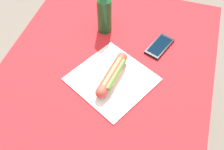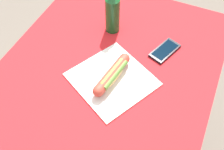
% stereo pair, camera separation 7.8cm
% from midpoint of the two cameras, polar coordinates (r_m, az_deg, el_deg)
% --- Properties ---
extents(dining_table, '(1.22, 0.83, 0.76)m').
position_cam_midpoint_polar(dining_table, '(1.17, -0.71, -5.91)').
color(dining_table, brown).
rests_on(dining_table, ground).
extents(paper_wrapper, '(0.37, 0.37, 0.01)m').
position_cam_midpoint_polar(paper_wrapper, '(1.07, 2.08, -0.98)').
color(paper_wrapper, silver).
rests_on(paper_wrapper, dining_table).
extents(hot_dog, '(0.22, 0.08, 0.05)m').
position_cam_midpoint_polar(hot_dog, '(1.04, 2.17, -0.02)').
color(hot_dog, '#E5BC75').
rests_on(hot_dog, paper_wrapper).
extents(cell_phone, '(0.15, 0.11, 0.01)m').
position_cam_midpoint_polar(cell_phone, '(1.18, 12.64, 4.82)').
color(cell_phone, black).
rests_on(cell_phone, dining_table).
extents(soda_bottle, '(0.06, 0.06, 0.21)m').
position_cam_midpoint_polar(soda_bottle, '(1.19, 2.01, 12.59)').
color(soda_bottle, '#14471E').
rests_on(soda_bottle, dining_table).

